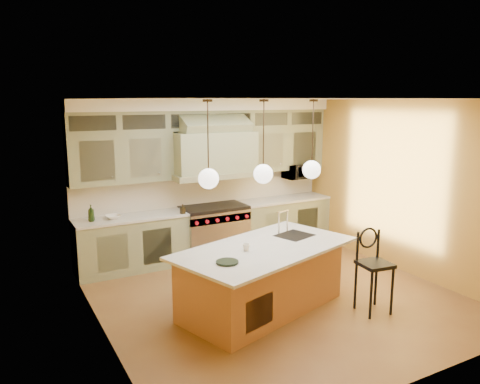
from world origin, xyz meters
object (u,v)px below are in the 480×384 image
range (214,231)px  kitchen_island (263,277)px  counter_stool (373,265)px  microwave (297,171)px

range → kitchen_island: (-0.39, -2.39, -0.01)m
counter_stool → microwave: (1.05, 3.28, 0.79)m
kitchen_island → counter_stool: (1.30, -0.78, 0.19)m
range → microwave: microwave is taller
range → microwave: bearing=3.1°
counter_stool → microwave: bearing=79.1°
counter_stool → range: bearing=112.7°
kitchen_island → microwave: microwave is taller
range → microwave: 2.18m
range → kitchen_island: size_ratio=0.43×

